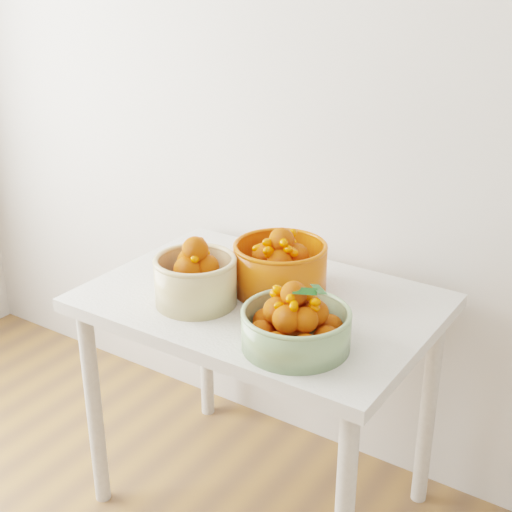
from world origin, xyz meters
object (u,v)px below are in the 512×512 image
(table, at_px, (261,326))
(bowl_green, at_px, (296,325))
(bowl_orange, at_px, (280,266))
(bowl_cream, at_px, (195,278))

(table, bearing_deg, bowl_green, -39.75)
(bowl_green, bearing_deg, table, 140.25)
(table, distance_m, bowl_orange, 0.19)
(table, height_order, bowl_orange, bowl_orange)
(table, height_order, bowl_cream, bowl_cream)
(table, height_order, bowl_green, bowl_green)
(bowl_cream, height_order, bowl_green, bowl_cream)
(table, distance_m, bowl_green, 0.34)
(bowl_green, height_order, bowl_orange, bowl_orange)
(bowl_cream, bearing_deg, bowl_green, -8.66)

